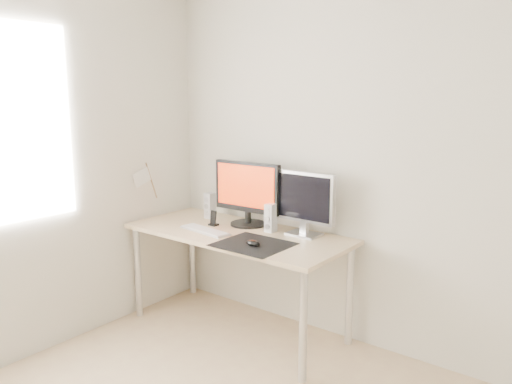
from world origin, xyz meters
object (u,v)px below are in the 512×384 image
Objects in this scene: second_monitor at (305,201)px; phone_dock at (213,221)px; speaker_right at (271,218)px; desk at (237,242)px; speaker_left at (210,206)px; keyboard at (205,230)px; mouse at (253,243)px; main_monitor at (247,191)px.

phone_dock is (-0.66, -0.19, -0.21)m from second_monitor.
desk is at bearing -143.86° from speaker_right.
desk is 8.04× the size of speaker_left.
speaker_right is 1.78× the size of phone_dock.
speaker_right is 0.47m from keyboard.
second_monitor is (0.42, 0.21, 0.32)m from desk.
speaker_left is (-0.72, 0.38, 0.08)m from mouse.
mouse is at bearing -8.24° from keyboard.
keyboard is at bearing -150.12° from second_monitor.
mouse is 0.48m from second_monitor.
main_monitor is at bearing 170.62° from speaker_right.
main_monitor is 1.22× the size of second_monitor.
speaker_left is (-0.42, 0.17, 0.18)m from desk.
main_monitor reaches higher than keyboard.
main_monitor is 0.29m from speaker_right.
speaker_left reaches higher than desk.
speaker_left is at bearing 127.49° from keyboard.
mouse is at bearing -22.65° from phone_dock.
speaker_right is 0.46× the size of keyboard.
second_monitor is at bearing 16.78° from speaker_right.
speaker_right is (0.24, -0.04, -0.15)m from main_monitor.
mouse is 0.38m from desk.
speaker_right reaches higher than desk.
phone_dock is at bearing 111.38° from keyboard.
keyboard is (0.24, -0.31, -0.09)m from speaker_left.
phone_dock reaches higher than keyboard.
speaker_left is 0.40m from keyboard.
keyboard is at bearing -68.62° from phone_dock.
speaker_right is (-0.11, 0.35, 0.08)m from mouse.
main_monitor is 0.33m from phone_dock.
main_monitor is 1.28× the size of keyboard.
mouse is 0.37m from speaker_right.
second_monitor is at bearing 26.36° from desk.
keyboard is at bearing 171.76° from mouse.
speaker_right is at bearing 36.70° from keyboard.
desk is at bearing -74.48° from main_monitor.
main_monitor reaches higher than speaker_right.
speaker_left is 0.46× the size of keyboard.
mouse is 0.59m from phone_dock.
main_monitor is 2.77× the size of speaker_left.
keyboard is 3.86× the size of phone_dock.
phone_dock is (-0.19, -0.16, -0.22)m from main_monitor.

